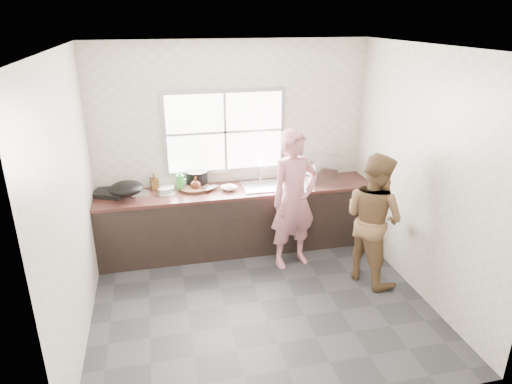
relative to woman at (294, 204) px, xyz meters
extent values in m
cube|color=#2C2C2F|center=(-0.59, -0.74, -0.82)|extent=(3.60, 3.20, 0.01)
cube|color=silver|center=(-0.59, -0.74, 1.89)|extent=(3.60, 3.20, 0.01)
cube|color=beige|center=(-0.59, 0.87, 0.54)|extent=(3.60, 0.01, 2.70)
cube|color=silver|center=(-2.40, -0.74, 0.54)|extent=(0.01, 3.20, 2.70)
cube|color=beige|center=(1.21, -0.74, 0.54)|extent=(0.01, 3.20, 2.70)
cube|color=beige|center=(-0.59, -2.34, 0.54)|extent=(3.60, 0.01, 2.70)
cube|color=black|center=(-0.59, 0.55, -0.40)|extent=(3.60, 0.62, 0.82)
cube|color=#381C17|center=(-0.59, 0.55, 0.03)|extent=(3.60, 0.64, 0.04)
cube|color=silver|center=(-0.24, 0.55, 0.05)|extent=(0.55, 0.45, 0.02)
cylinder|color=silver|center=(-0.24, 0.75, 0.20)|extent=(0.02, 0.02, 0.30)
cube|color=#9EA0A5|center=(-0.69, 0.85, 0.74)|extent=(1.60, 0.05, 1.10)
cube|color=white|center=(-0.69, 0.83, 0.74)|extent=(1.50, 0.01, 1.00)
imported|color=#BC717C|center=(0.00, 0.00, 0.00)|extent=(0.68, 0.53, 1.63)
imported|color=brown|center=(0.79, -0.54, -0.03)|extent=(0.84, 0.93, 1.56)
cylinder|color=#311E13|center=(-1.14, 0.65, 0.07)|extent=(0.49, 0.49, 0.04)
cube|color=#B3B4BA|center=(-0.95, 0.57, 0.09)|extent=(0.24, 0.22, 0.01)
imported|color=silver|center=(-0.71, 0.54, 0.07)|extent=(0.26, 0.26, 0.05)
imported|color=white|center=(0.00, 0.34, 0.08)|extent=(0.26, 0.26, 0.07)
imported|color=white|center=(0.04, 0.39, 0.08)|extent=(0.21, 0.21, 0.06)
cylinder|color=black|center=(-1.09, 0.78, 0.15)|extent=(0.34, 0.34, 0.20)
cylinder|color=white|center=(-1.51, 0.78, 0.06)|extent=(0.30, 0.30, 0.02)
imported|color=green|center=(-1.32, 0.68, 0.18)|extent=(0.13, 0.13, 0.28)
imported|color=#4D3313|center=(-1.64, 0.78, 0.14)|extent=(0.11, 0.11, 0.20)
imported|color=#4D1F13|center=(-1.13, 0.63, 0.13)|extent=(0.16, 0.16, 0.16)
cylinder|color=white|center=(-1.27, 0.78, 0.10)|extent=(0.10, 0.10, 0.11)
cube|color=black|center=(-2.18, 0.73, 0.08)|extent=(0.52, 0.52, 0.06)
ellipsoid|color=black|center=(-1.98, 0.51, 0.19)|extent=(0.47, 0.47, 0.16)
cube|color=silver|center=(0.54, 0.64, 0.21)|extent=(0.54, 0.47, 0.34)
cylinder|color=silver|center=(-1.85, 0.65, 0.05)|extent=(0.30, 0.30, 0.01)
cylinder|color=#A5A7AC|center=(-1.52, 0.58, 0.05)|extent=(0.26, 0.26, 0.01)
camera|label=1|loc=(-1.59, -4.89, 2.17)|focal=32.00mm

